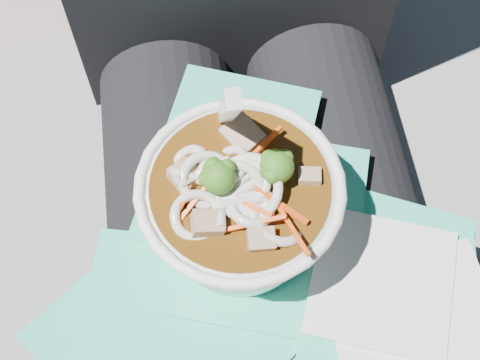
{
  "coord_description": "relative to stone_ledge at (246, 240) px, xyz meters",
  "views": [
    {
      "loc": [
        -0.06,
        -0.23,
        1.18
      ],
      "look_at": [
        -0.03,
        -0.01,
        0.74
      ],
      "focal_mm": 50.0,
      "sensor_mm": 36.0,
      "label": 1
    }
  ],
  "objects": [
    {
      "name": "napkins",
      "position": [
        0.09,
        -0.25,
        0.41
      ],
      "size": [
        0.17,
        0.19,
        0.01
      ],
      "color": "silver",
      "rests_on": "plastic_bag"
    },
    {
      "name": "udon_bowl",
      "position": [
        -0.03,
        -0.16,
        0.46
      ],
      "size": [
        0.17,
        0.17,
        0.2
      ],
      "color": "white",
      "rests_on": "plastic_bag"
    },
    {
      "name": "plastic_bag",
      "position": [
        -0.01,
        -0.18,
        0.4
      ],
      "size": [
        0.41,
        0.39,
        0.02
      ],
      "color": "#2CB997",
      "rests_on": "lap"
    },
    {
      "name": "lap",
      "position": [
        0.0,
        -0.15,
        0.31
      ],
      "size": [
        0.32,
        0.48,
        0.15
      ],
      "color": "black",
      "rests_on": "stone_ledge"
    },
    {
      "name": "person_body",
      "position": [
        -0.0,
        -0.06,
        0.33
      ],
      "size": [
        0.34,
        0.94,
        1.02
      ],
      "color": "black",
      "rests_on": "ground"
    },
    {
      "name": "stone_ledge",
      "position": [
        0.0,
        0.0,
        0.0
      ],
      "size": [
        1.04,
        0.59,
        0.48
      ],
      "primitive_type": "cube",
      "rotation": [
        0.0,
        0.0,
        0.09
      ],
      "color": "slate",
      "rests_on": "ground"
    }
  ]
}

